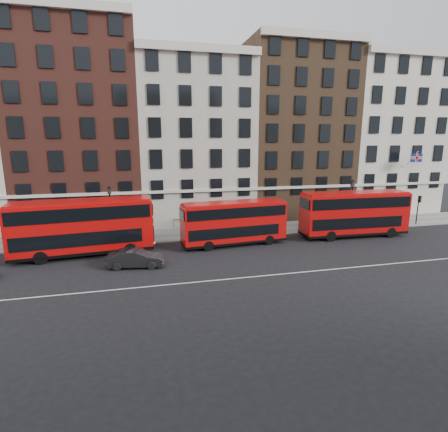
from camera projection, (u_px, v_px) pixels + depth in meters
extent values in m
plane|color=black|center=(232.00, 268.00, 26.73)|extent=(120.00, 120.00, 0.00)
cube|color=gray|center=(206.00, 232.00, 36.69)|extent=(80.00, 5.00, 0.15)
cube|color=gray|center=(211.00, 239.00, 34.31)|extent=(80.00, 0.30, 0.16)
cube|color=white|center=(239.00, 278.00, 24.83)|extent=(70.00, 0.12, 0.01)
cube|color=brown|center=(79.00, 127.00, 38.55)|extent=(12.80, 10.00, 22.00)
cube|color=beige|center=(59.00, 3.00, 31.28)|extent=(12.80, 0.50, 0.80)
cube|color=#9F9B8C|center=(194.00, 141.00, 41.78)|extent=(12.80, 10.00, 19.00)
cube|color=beige|center=(200.00, 48.00, 34.83)|extent=(12.80, 0.50, 0.80)
cube|color=brown|center=(293.00, 132.00, 44.47)|extent=(12.80, 10.00, 21.00)
cube|color=beige|center=(318.00, 35.00, 37.30)|extent=(12.80, 0.50, 0.80)
cube|color=beige|center=(380.00, 137.00, 47.48)|extent=(12.80, 10.00, 20.00)
cube|color=beige|center=(418.00, 51.00, 40.42)|extent=(12.80, 0.50, 0.80)
cube|color=#BD0A09|center=(83.00, 227.00, 29.18)|extent=(11.46, 3.77, 4.23)
cube|color=black|center=(85.00, 250.00, 29.60)|extent=(11.46, 3.81, 0.26)
cube|color=black|center=(80.00, 236.00, 29.23)|extent=(10.19, 3.73, 1.13)
cube|color=black|center=(82.00, 212.00, 28.89)|extent=(11.04, 3.81, 1.07)
cube|color=#BD0A09|center=(81.00, 201.00, 28.71)|extent=(11.12, 3.52, 0.19)
cube|color=black|center=(152.00, 231.00, 31.16)|extent=(0.32, 2.35, 1.39)
cube|color=black|center=(151.00, 218.00, 30.92)|extent=(0.28, 2.03, 0.45)
cylinder|color=black|center=(130.00, 249.00, 29.65)|extent=(1.10, 0.40, 1.07)
cylinder|color=black|center=(128.00, 241.00, 31.87)|extent=(1.10, 0.40, 1.07)
cylinder|color=black|center=(41.00, 258.00, 27.47)|extent=(1.10, 0.40, 1.07)
cylinder|color=black|center=(45.00, 249.00, 29.68)|extent=(1.10, 0.40, 1.07)
cube|color=#BD0A09|center=(234.00, 222.00, 32.22)|extent=(9.84, 3.15, 3.64)
cube|color=black|center=(234.00, 240.00, 32.59)|extent=(9.85, 3.19, 0.22)
cube|color=black|center=(231.00, 229.00, 32.27)|extent=(8.75, 3.13, 0.97)
cube|color=black|center=(234.00, 211.00, 31.98)|extent=(9.48, 3.19, 0.92)
cube|color=#BD0A09|center=(234.00, 203.00, 31.82)|extent=(9.55, 2.95, 0.17)
cube|color=black|center=(281.00, 226.00, 33.89)|extent=(0.25, 2.03, 1.20)
cube|color=black|center=(281.00, 216.00, 33.67)|extent=(0.23, 1.75, 0.39)
cylinder|color=black|center=(269.00, 240.00, 32.60)|extent=(0.94, 0.34, 0.92)
cylinder|color=black|center=(260.00, 234.00, 34.51)|extent=(0.94, 0.34, 0.92)
cylinder|color=black|center=(208.00, 246.00, 30.77)|extent=(0.94, 0.34, 0.92)
cylinder|color=black|center=(202.00, 240.00, 32.68)|extent=(0.94, 0.34, 0.92)
cube|color=#BD0A09|center=(354.00, 213.00, 35.00)|extent=(10.85, 2.87, 4.06)
cube|color=black|center=(353.00, 232.00, 35.42)|extent=(10.85, 2.91, 0.25)
cube|color=black|center=(351.00, 220.00, 35.09)|extent=(9.62, 2.92, 1.08)
cube|color=black|center=(355.00, 201.00, 34.73)|extent=(10.44, 2.94, 1.03)
cube|color=#BD0A09|center=(356.00, 193.00, 34.56)|extent=(10.54, 2.65, 0.18)
cube|color=black|center=(401.00, 219.00, 36.26)|extent=(0.15, 2.26, 1.33)
cube|color=black|center=(402.00, 208.00, 36.03)|extent=(0.14, 1.95, 0.43)
cylinder|color=black|center=(391.00, 232.00, 35.01)|extent=(1.03, 0.32, 1.03)
cylinder|color=black|center=(376.00, 227.00, 37.21)|extent=(1.03, 0.32, 1.03)
cylinder|color=black|center=(331.00, 236.00, 33.69)|extent=(1.03, 0.32, 1.03)
cylinder|color=black|center=(320.00, 230.00, 35.89)|extent=(1.03, 0.32, 1.03)
imported|color=#242326|center=(136.00, 258.00, 26.84)|extent=(4.51, 2.09, 1.43)
cylinder|color=black|center=(111.00, 218.00, 32.67)|extent=(0.14, 0.14, 4.60)
cylinder|color=black|center=(113.00, 239.00, 33.10)|extent=(0.32, 0.32, 0.60)
cube|color=#262626|center=(109.00, 191.00, 32.12)|extent=(0.32, 0.32, 0.55)
cone|color=black|center=(109.00, 187.00, 32.04)|extent=(0.44, 0.44, 0.25)
cylinder|color=black|center=(351.00, 207.00, 37.77)|extent=(0.14, 0.14, 4.60)
cylinder|color=black|center=(349.00, 225.00, 38.20)|extent=(0.32, 0.32, 0.60)
cube|color=#262626|center=(353.00, 184.00, 37.22)|extent=(0.32, 0.32, 0.55)
cone|color=black|center=(353.00, 181.00, 37.14)|extent=(0.44, 0.44, 0.25)
cylinder|color=black|center=(417.00, 213.00, 39.91)|extent=(0.12, 0.12, 2.60)
cube|color=black|center=(420.00, 199.00, 39.42)|extent=(0.25, 0.30, 0.75)
sphere|color=red|center=(421.00, 197.00, 39.22)|extent=(0.14, 0.14, 0.14)
sphere|color=#0C9919|center=(421.00, 201.00, 39.31)|extent=(0.14, 0.14, 0.14)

